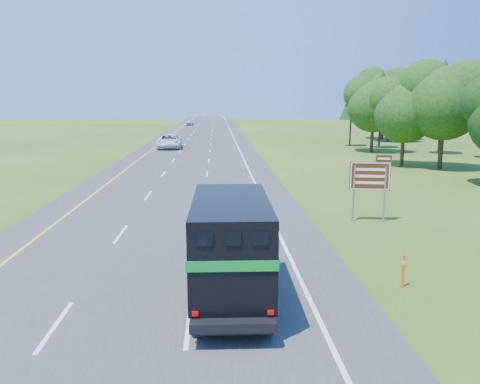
{
  "coord_description": "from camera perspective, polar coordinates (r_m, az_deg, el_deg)",
  "views": [
    {
      "loc": [
        2.65,
        -10.13,
        6.12
      ],
      "look_at": [
        3.85,
        13.74,
        1.44
      ],
      "focal_mm": 35.0,
      "sensor_mm": 36.0,
      "label": 1
    }
  ],
  "objects": [
    {
      "name": "horse_truck",
      "position": [
        14.74,
        -1.16,
        -6.12
      ],
      "size": [
        2.39,
        7.29,
        3.21
      ],
      "rotation": [
        0.0,
        0.0,
        -0.01
      ],
      "color": "black",
      "rests_on": "road"
    },
    {
      "name": "road",
      "position": [
        60.49,
        -5.4,
        5.26
      ],
      "size": [
        15.0,
        260.0,
        0.04
      ],
      "primitive_type": "cube",
      "color": "#38383A",
      "rests_on": "ground"
    },
    {
      "name": "ground",
      "position": [
        12.13,
        -16.03,
        -19.7
      ],
      "size": [
        300.0,
        300.0,
        0.0
      ],
      "primitive_type": "plane",
      "color": "#304A13",
      "rests_on": "ground"
    },
    {
      "name": "white_suv",
      "position": [
        61.35,
        -8.62,
        6.13
      ],
      "size": [
        3.29,
        6.65,
        1.81
      ],
      "primitive_type": "imported",
      "rotation": [
        0.0,
        0.0,
        0.04
      ],
      "color": "silver",
      "rests_on": "road"
    },
    {
      "name": "lane_markings",
      "position": [
        60.49,
        -5.4,
        5.28
      ],
      "size": [
        11.15,
        260.0,
        0.01
      ],
      "color": "yellow",
      "rests_on": "road"
    },
    {
      "name": "exit_sign",
      "position": [
        24.55,
        15.63,
        1.57
      ],
      "size": [
        2.01,
        0.39,
        3.44
      ],
      "rotation": [
        0.0,
        0.0,
        -0.16
      ],
      "color": "gray",
      "rests_on": "ground"
    },
    {
      "name": "delineator",
      "position": [
        16.62,
        19.28,
        -8.97
      ],
      "size": [
        0.09,
        0.05,
        1.11
      ],
      "color": "#FF570D",
      "rests_on": "ground"
    },
    {
      "name": "far_car",
      "position": [
        118.36,
        -6.18,
        8.43
      ],
      "size": [
        1.79,
        4.16,
        1.4
      ],
      "primitive_type": "imported",
      "rotation": [
        0.0,
        0.0,
        -0.03
      ],
      "color": "#BBBCC3",
      "rests_on": "road"
    }
  ]
}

